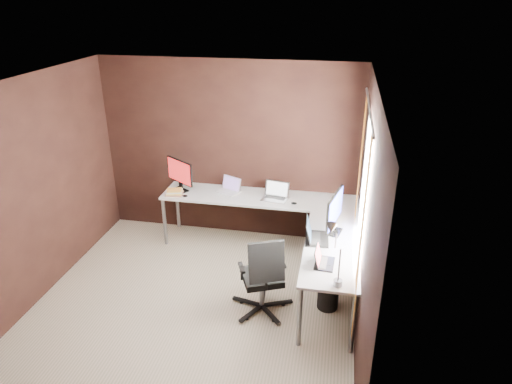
% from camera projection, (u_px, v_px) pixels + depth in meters
% --- Properties ---
extents(room, '(3.60, 3.60, 2.50)m').
position_uv_depth(room, '(221.00, 205.00, 4.71)').
color(room, beige).
rests_on(room, ground).
extents(desk, '(2.65, 2.25, 0.73)m').
position_uv_depth(desk, '(281.00, 218.00, 5.73)').
color(desk, white).
rests_on(desk, ground).
extents(drawer_pedestal, '(0.42, 0.50, 0.60)m').
position_uv_depth(drawer_pedestal, '(326.00, 244.00, 5.89)').
color(drawer_pedestal, white).
rests_on(drawer_pedestal, ground).
extents(monitor_left, '(0.45, 0.31, 0.45)m').
position_uv_depth(monitor_left, '(180.00, 173.00, 6.28)').
color(monitor_left, black).
rests_on(monitor_left, desk).
extents(monitor_right, '(0.20, 0.59, 0.49)m').
position_uv_depth(monitor_right, '(335.00, 211.00, 5.17)').
color(monitor_right, black).
rests_on(monitor_right, desk).
extents(laptop_white, '(0.36, 0.32, 0.20)m').
position_uv_depth(laptop_white, '(229.00, 189.00, 6.32)').
color(laptop_white, white).
rests_on(laptop_white, desk).
extents(laptop_silver, '(0.37, 0.29, 0.22)m').
position_uv_depth(laptop_silver, '(276.00, 195.00, 6.12)').
color(laptop_silver, silver).
rests_on(laptop_silver, desk).
extents(laptop_black_big, '(0.28, 0.38, 0.24)m').
position_uv_depth(laptop_black_big, '(314.00, 235.00, 5.12)').
color(laptop_black_big, black).
rests_on(laptop_black_big, desk).
extents(laptop_black_small, '(0.21, 0.29, 0.19)m').
position_uv_depth(laptop_black_small, '(322.00, 260.00, 4.67)').
color(laptop_black_small, black).
rests_on(laptop_black_small, desk).
extents(book_stack, '(0.25, 0.22, 0.07)m').
position_uv_depth(book_stack, '(174.00, 192.00, 6.24)').
color(book_stack, '#986852').
rests_on(book_stack, desk).
extents(mouse_left, '(0.09, 0.07, 0.03)m').
position_uv_depth(mouse_left, '(185.00, 196.00, 6.17)').
color(mouse_left, black).
rests_on(mouse_left, desk).
extents(mouse_corner, '(0.09, 0.08, 0.03)m').
position_uv_depth(mouse_corner, '(294.00, 203.00, 5.96)').
color(mouse_corner, black).
rests_on(mouse_corner, desk).
extents(desk_lamp, '(0.20, 0.23, 0.62)m').
position_uv_depth(desk_lamp, '(334.00, 246.00, 4.25)').
color(desk_lamp, slate).
rests_on(desk_lamp, desk).
extents(office_chair, '(0.55, 0.58, 0.97)m').
position_uv_depth(office_chair, '(263.00, 289.00, 5.02)').
color(office_chair, black).
rests_on(office_chair, ground).
extents(wastebasket, '(0.27, 0.27, 0.27)m').
position_uv_depth(wastebasket, '(328.00, 297.00, 5.14)').
color(wastebasket, black).
rests_on(wastebasket, ground).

